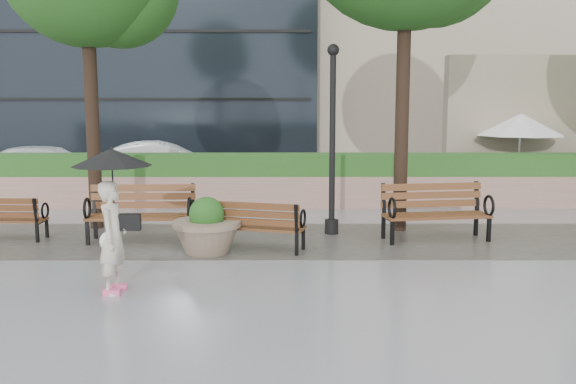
{
  "coord_description": "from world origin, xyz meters",
  "views": [
    {
      "loc": [
        -0.26,
        -9.29,
        2.77
      ],
      "look_at": [
        -0.23,
        2.01,
        1.1
      ],
      "focal_mm": 40.0,
      "sensor_mm": 36.0,
      "label": 1
    }
  ],
  "objects_px": {
    "planter_left": "(207,231)",
    "car_left": "(50,169)",
    "bench_0": "(3,227)",
    "lamppost": "(332,153)",
    "pedestrian": "(113,206)",
    "bench_2": "(257,236)",
    "bench_3": "(435,224)",
    "car_right": "(163,166)",
    "bench_1": "(142,225)"
  },
  "relations": [
    {
      "from": "planter_left",
      "to": "car_left",
      "type": "relative_size",
      "value": 0.27
    },
    {
      "from": "bench_0",
      "to": "lamppost",
      "type": "distance_m",
      "value": 6.64
    },
    {
      "from": "car_left",
      "to": "pedestrian",
      "type": "bearing_deg",
      "value": -157.81
    },
    {
      "from": "bench_0",
      "to": "planter_left",
      "type": "bearing_deg",
      "value": 167.82
    },
    {
      "from": "bench_2",
      "to": "lamppost",
      "type": "relative_size",
      "value": 0.48
    },
    {
      "from": "bench_0",
      "to": "bench_3",
      "type": "relative_size",
      "value": 0.77
    },
    {
      "from": "bench_2",
      "to": "pedestrian",
      "type": "distance_m",
      "value": 3.33
    },
    {
      "from": "bench_3",
      "to": "car_right",
      "type": "height_order",
      "value": "car_right"
    },
    {
      "from": "planter_left",
      "to": "lamppost",
      "type": "relative_size",
      "value": 0.32
    },
    {
      "from": "bench_1",
      "to": "planter_left",
      "type": "xyz_separation_m",
      "value": [
        1.37,
        -0.92,
        0.08
      ]
    },
    {
      "from": "bench_0",
      "to": "pedestrian",
      "type": "height_order",
      "value": "pedestrian"
    },
    {
      "from": "planter_left",
      "to": "bench_0",
      "type": "bearing_deg",
      "value": 165.31
    },
    {
      "from": "bench_0",
      "to": "lamppost",
      "type": "xyz_separation_m",
      "value": [
        6.47,
        0.55,
        1.42
      ]
    },
    {
      "from": "bench_3",
      "to": "car_right",
      "type": "relative_size",
      "value": 0.48
    },
    {
      "from": "bench_1",
      "to": "pedestrian",
      "type": "bearing_deg",
      "value": -85.49
    },
    {
      "from": "pedestrian",
      "to": "bench_0",
      "type": "bearing_deg",
      "value": 50.12
    },
    {
      "from": "bench_0",
      "to": "bench_2",
      "type": "bearing_deg",
      "value": 172.77
    },
    {
      "from": "lamppost",
      "to": "car_left",
      "type": "bearing_deg",
      "value": 142.04
    },
    {
      "from": "car_left",
      "to": "planter_left",
      "type": "bearing_deg",
      "value": -146.52
    },
    {
      "from": "bench_3",
      "to": "lamppost",
      "type": "distance_m",
      "value": 2.47
    },
    {
      "from": "bench_1",
      "to": "car_right",
      "type": "relative_size",
      "value": 0.47
    },
    {
      "from": "bench_0",
      "to": "car_right",
      "type": "height_order",
      "value": "car_right"
    },
    {
      "from": "car_left",
      "to": "bench_2",
      "type": "bearing_deg",
      "value": -141.67
    },
    {
      "from": "lamppost",
      "to": "bench_1",
      "type": "bearing_deg",
      "value": -169.25
    },
    {
      "from": "planter_left",
      "to": "car_right",
      "type": "distance_m",
      "value": 8.32
    },
    {
      "from": "car_right",
      "to": "bench_1",
      "type": "bearing_deg",
      "value": 178.13
    },
    {
      "from": "bench_0",
      "to": "planter_left",
      "type": "distance_m",
      "value": 4.26
    },
    {
      "from": "lamppost",
      "to": "car_right",
      "type": "relative_size",
      "value": 0.87
    },
    {
      "from": "bench_2",
      "to": "bench_3",
      "type": "bearing_deg",
      "value": -151.21
    },
    {
      "from": "lamppost",
      "to": "car_left",
      "type": "height_order",
      "value": "lamppost"
    },
    {
      "from": "bench_3",
      "to": "car_right",
      "type": "bearing_deg",
      "value": 125.12
    },
    {
      "from": "bench_3",
      "to": "lamppost",
      "type": "height_order",
      "value": "lamppost"
    },
    {
      "from": "planter_left",
      "to": "lamppost",
      "type": "bearing_deg",
      "value": 34.68
    },
    {
      "from": "bench_1",
      "to": "bench_3",
      "type": "distance_m",
      "value": 5.71
    },
    {
      "from": "bench_0",
      "to": "bench_1",
      "type": "distance_m",
      "value": 2.75
    },
    {
      "from": "car_right",
      "to": "pedestrian",
      "type": "bearing_deg",
      "value": 177.75
    },
    {
      "from": "bench_1",
      "to": "car_left",
      "type": "xyz_separation_m",
      "value": [
        -4.27,
        6.94,
        0.34
      ]
    },
    {
      "from": "bench_0",
      "to": "bench_1",
      "type": "bearing_deg",
      "value": 179.14
    },
    {
      "from": "bench_3",
      "to": "pedestrian",
      "type": "bearing_deg",
      "value": -156.41
    },
    {
      "from": "car_left",
      "to": "pedestrian",
      "type": "height_order",
      "value": "pedestrian"
    },
    {
      "from": "bench_1",
      "to": "car_right",
      "type": "bearing_deg",
      "value": 95.72
    },
    {
      "from": "pedestrian",
      "to": "car_left",
      "type": "bearing_deg",
      "value": 32.27
    },
    {
      "from": "bench_3",
      "to": "planter_left",
      "type": "distance_m",
      "value": 4.45
    },
    {
      "from": "bench_0",
      "to": "bench_3",
      "type": "bearing_deg",
      "value": -177.89
    },
    {
      "from": "planter_left",
      "to": "lamppost",
      "type": "distance_m",
      "value": 3.13
    },
    {
      "from": "bench_1",
      "to": "bench_3",
      "type": "height_order",
      "value": "bench_3"
    },
    {
      "from": "bench_3",
      "to": "car_right",
      "type": "distance_m",
      "value": 9.62
    },
    {
      "from": "bench_0",
      "to": "car_left",
      "type": "xyz_separation_m",
      "value": [
        -1.52,
        6.78,
        0.41
      ]
    },
    {
      "from": "bench_0",
      "to": "bench_2",
      "type": "xyz_separation_m",
      "value": [
        5.0,
        -0.86,
        0.02
      ]
    },
    {
      "from": "bench_1",
      "to": "bench_2",
      "type": "height_order",
      "value": "bench_1"
    }
  ]
}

